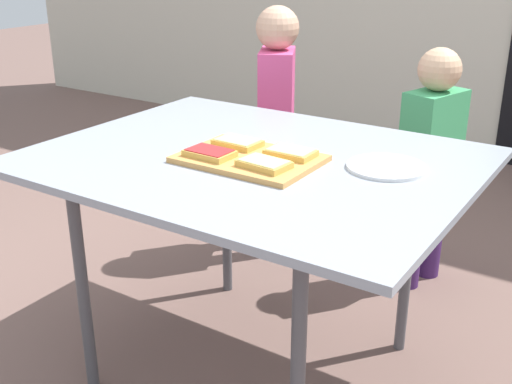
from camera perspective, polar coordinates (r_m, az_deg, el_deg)
ground_plane at (r=2.18m, az=-0.21°, el=-15.44°), size 16.00×16.00×0.00m
dining_table at (r=1.85m, az=-0.24°, el=1.61°), size 1.24×0.97×0.74m
cutting_board at (r=1.78m, az=-0.59°, el=3.01°), size 0.38×0.27×0.02m
pizza_slice_near_right at (r=1.69m, az=0.74°, el=2.56°), size 0.14×0.10×0.02m
pizza_slice_near_left at (r=1.78m, az=-4.19°, el=3.52°), size 0.14×0.09×0.02m
pizza_slice_far_left at (r=1.87m, az=-1.66°, el=4.47°), size 0.14×0.09×0.02m
pizza_slice_far_right at (r=1.78m, az=3.13°, el=3.57°), size 0.13×0.09×0.02m
plate_white_right at (r=1.76m, az=11.66°, el=2.22°), size 0.22×0.22×0.01m
child_left at (r=2.73m, az=1.85°, el=7.08°), size 0.23×0.28×1.08m
child_right at (r=2.54m, az=15.43°, el=3.14°), size 0.20×0.27×0.96m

